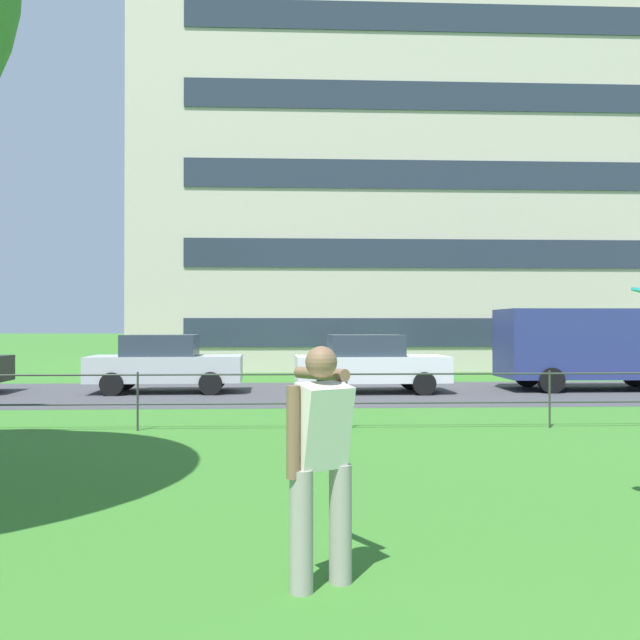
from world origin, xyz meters
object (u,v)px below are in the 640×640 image
object	(u,v)px
apartment_building_background	(453,165)
car_white_center	(370,363)
car_silver_left	(165,363)
panel_van_far_left	(592,344)
person_thrower	(320,457)

from	to	relation	value
apartment_building_background	car_white_center	bearing A→B (deg)	-112.45
car_silver_left	apartment_building_background	bearing A→B (deg)	49.90
apartment_building_background	panel_van_far_left	bearing A→B (deg)	-86.53
car_silver_left	panel_van_far_left	bearing A→B (deg)	1.10
person_thrower	car_silver_left	distance (m)	14.07
car_silver_left	car_white_center	world-z (taller)	same
person_thrower	apartment_building_background	size ratio (longest dim) A/B	0.06
car_silver_left	apartment_building_background	xyz separation A→B (m)	(10.96, 13.02, 8.51)
panel_van_far_left	person_thrower	bearing A→B (deg)	-120.65
panel_van_far_left	apartment_building_background	xyz separation A→B (m)	(-0.78, 12.79, 8.01)
car_white_center	person_thrower	bearing A→B (deg)	-98.22
person_thrower	panel_van_far_left	size ratio (longest dim) A/B	0.33
car_white_center	apartment_building_background	world-z (taller)	apartment_building_background
car_white_center	car_silver_left	bearing A→B (deg)	176.77
car_white_center	apartment_building_background	size ratio (longest dim) A/B	0.15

